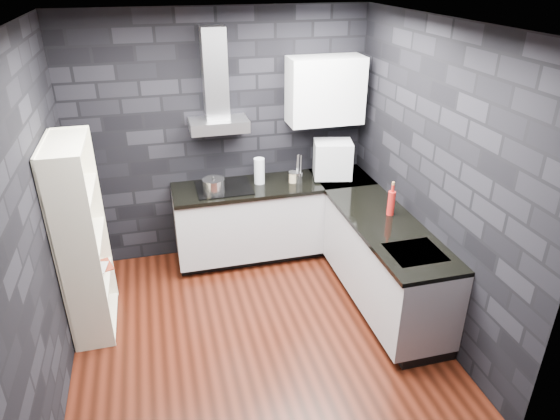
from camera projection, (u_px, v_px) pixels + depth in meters
name	position (u px, v px, depth m)	size (l,w,h in m)	color
ground	(256.00, 331.00, 4.63)	(3.20, 3.20, 0.00)	#41170C
ceiling	(247.00, 23.00, 3.42)	(3.20, 3.20, 0.00)	white
wall_back	(222.00, 138.00, 5.43)	(3.20, 0.05, 2.70)	black
wall_front	(315.00, 329.00, 2.62)	(3.20, 0.05, 2.70)	black
wall_left	(35.00, 224.00, 3.66)	(0.05, 3.20, 2.70)	black
wall_right	(433.00, 180.00, 4.39)	(0.05, 3.20, 2.70)	black
toekick_back	(273.00, 248.00, 5.88)	(2.18, 0.50, 0.10)	black
toekick_right	(384.00, 299.00, 4.99)	(0.50, 1.78, 0.10)	black
counter_back_cab	(274.00, 217.00, 5.65)	(2.20, 0.60, 0.76)	#B8B8BC
counter_right_cab	(385.00, 263.00, 4.79)	(0.60, 1.80, 0.76)	#B8B8BC
counter_back_top	(274.00, 185.00, 5.46)	(2.20, 0.62, 0.04)	black
counter_right_top	(388.00, 227.00, 4.61)	(0.62, 1.80, 0.04)	black
counter_corner_top	(342.00, 178.00, 5.65)	(0.62, 0.62, 0.04)	black
hood_body	(219.00, 125.00, 5.15)	(0.60, 0.34, 0.12)	#B2B2B6
hood_chimney	(215.00, 74.00, 4.99)	(0.24, 0.20, 0.90)	#B2B2B6
upper_cabinet	(325.00, 91.00, 5.28)	(0.80, 0.35, 0.70)	white
cooktop	(224.00, 188.00, 5.34)	(0.58, 0.50, 0.01)	black
sink_rim	(415.00, 252.00, 4.17)	(0.44, 0.40, 0.01)	#B2B2B6
pot	(214.00, 186.00, 5.19)	(0.22, 0.22, 0.13)	silver
glass_vase	(259.00, 171.00, 5.40)	(0.12, 0.12, 0.28)	silver
storage_jar	(293.00, 178.00, 5.46)	(0.09, 0.09, 0.11)	tan
utensil_crock	(298.00, 177.00, 5.46)	(0.09, 0.09, 0.11)	silver
appliance_garage	(333.00, 159.00, 5.48)	(0.41, 0.32, 0.41)	silver
red_bottle	(391.00, 203.00, 4.73)	(0.07, 0.07, 0.24)	#AB1B17
bookshelf	(82.00, 239.00, 4.36)	(0.34, 0.80, 1.80)	white
fruit_bowl	(80.00, 243.00, 4.24)	(0.19, 0.19, 0.05)	white
book_red	(91.00, 259.00, 4.68)	(0.18, 0.02, 0.24)	maroon
book_second	(89.00, 260.00, 4.63)	(0.15, 0.02, 0.20)	#B2B2B2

